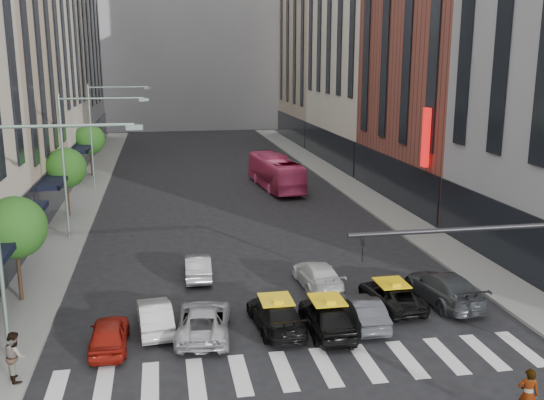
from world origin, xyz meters
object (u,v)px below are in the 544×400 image
bus (275,172)px  car_white_front (155,316)px  pedestrian_near (15,356)px  streetlamp_mid (79,147)px  streetlamp_near (23,209)px  car_red (109,334)px  taxi_left (276,314)px  streetlamp_far (102,122)px  taxi_center (327,316)px

bus → car_white_front: bearing=64.0°
bus → pedestrian_near: 34.54m
streetlamp_mid → pedestrian_near: streetlamp_mid is taller
streetlamp_near → streetlamp_mid: 16.00m
car_red → streetlamp_mid: bearing=-80.0°
car_red → taxi_left: taxi_left is taller
bus → streetlamp_mid: bearing=36.8°
streetlamp_near → streetlamp_far: 32.00m
taxi_left → taxi_center: 2.15m
streetlamp_mid → pedestrian_near: (-0.36, -17.65, -4.86)m
car_red → taxi_left: (6.80, 0.60, 0.03)m
car_red → pedestrian_near: size_ratio=2.02×
car_red → car_white_front: car_white_front is taller
car_red → taxi_left: size_ratio=0.81×
streetlamp_near → bus: 33.21m
streetlamp_far → car_red: streetlamp_far is taller
streetlamp_near → car_white_front: streetlamp_near is taller
streetlamp_mid → bus: 20.46m
streetlamp_mid → car_red: 16.62m
car_red → bus: bus is taller
streetlamp_near → bus: size_ratio=0.87×
streetlamp_far → car_red: 32.08m
streetlamp_near → taxi_left: bearing=6.5°
streetlamp_near → car_red: (2.64, 0.47, -5.29)m
streetlamp_far → pedestrian_near: (-0.36, -33.65, -4.86)m
taxi_center → bus: bearing=-97.1°
car_white_front → bus: size_ratio=0.37×
car_red → pedestrian_near: bearing=35.6°
streetlamp_far → streetlamp_mid: bearing=-90.0°
streetlamp_far → bus: bearing=-10.0°
streetlamp_mid → taxi_center: bearing=-53.9°
streetlamp_near → taxi_left: streetlamp_near is taller
streetlamp_far → car_white_front: bearing=-81.7°
streetlamp_near → pedestrian_near: size_ratio=5.03×
taxi_left → pedestrian_near: bearing=11.1°
streetlamp_near → streetlamp_far: size_ratio=1.00×
streetlamp_far → taxi_left: streetlamp_far is taller
car_white_front → pedestrian_near: pedestrian_near is taller
taxi_left → pedestrian_near: size_ratio=2.49×
bus → pedestrian_near: bus is taller
streetlamp_far → pedestrian_near: bearing=-90.6°
car_white_front → taxi_center: bearing=162.2°
taxi_left → taxi_center: (2.01, -0.77, 0.07)m
streetlamp_mid → taxi_left: 18.43m
streetlamp_mid → taxi_left: bearing=-57.7°
streetlamp_mid → taxi_center: 20.11m
streetlamp_far → bus: 15.70m
car_red → taxi_center: (8.81, -0.16, 0.10)m
streetlamp_mid → pedestrian_near: 18.31m
pedestrian_near → taxi_center: bearing=-103.5°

